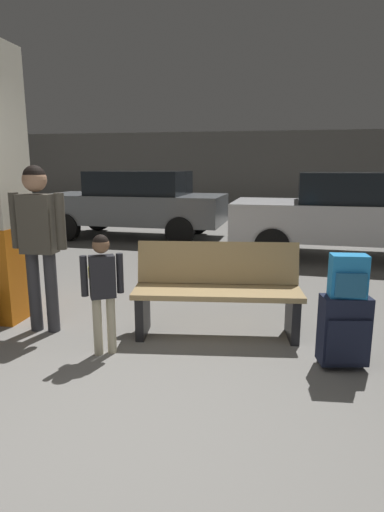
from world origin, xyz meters
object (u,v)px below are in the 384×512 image
(parked_car_far, at_px, (136,202))
(adult, at_px, (38,231))
(backpack_bright, at_px, (348,277))
(parked_car_near, at_px, (352,213))
(bench, at_px, (217,290))
(child, at_px, (102,282))
(suitcase, at_px, (344,331))

(parked_car_far, bearing_deg, adult, -81.38)
(backpack_bright, height_order, parked_car_near, parked_car_near)
(parked_car_far, relative_size, parked_car_near, 1.00)
(parked_car_far, bearing_deg, parked_car_near, -17.78)
(bench, xyz_separation_m, child, (-0.91, -0.64, 0.21))
(suitcase, xyz_separation_m, adult, (-2.80, 0.30, 0.68))
(backpack_bright, relative_size, child, 0.32)
(bench, xyz_separation_m, parked_car_far, (-2.55, 5.39, 0.36))
(suitcase, relative_size, parked_car_near, 0.14)
(bench, distance_m, parked_car_near, 4.41)
(backpack_bright, height_order, child, child)
(suitcase, bearing_deg, bench, 153.83)
(backpack_bright, height_order, adult, adult)
(backpack_bright, bearing_deg, bench, 153.79)
(suitcase, distance_m, parked_car_far, 6.98)
(bench, relative_size, child, 1.55)
(child, relative_size, parked_car_near, 0.25)
(adult, height_order, parked_car_far, adult)
(adult, bearing_deg, parked_car_near, 49.31)
(backpack_bright, bearing_deg, child, -177.20)
(backpack_bright, bearing_deg, adult, 173.92)
(suitcase, bearing_deg, adult, 173.93)
(parked_car_near, bearing_deg, backpack_bright, -100.23)
(adult, xyz_separation_m, parked_car_far, (-0.85, 5.63, -0.20))
(adult, distance_m, parked_car_near, 5.54)
(backpack_bright, xyz_separation_m, adult, (-2.80, 0.30, 0.23))
(suitcase, relative_size, adult, 0.37)
(backpack_bright, relative_size, adult, 0.21)
(adult, bearing_deg, parked_car_far, 98.62)
(child, bearing_deg, parked_car_near, 58.49)
(suitcase, distance_m, adult, 2.90)
(backpack_bright, distance_m, parked_car_near, 4.57)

